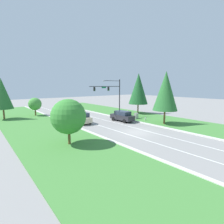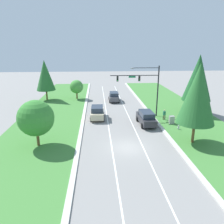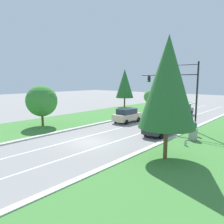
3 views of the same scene
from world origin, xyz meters
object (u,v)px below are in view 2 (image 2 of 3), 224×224
object	(u,v)px
conifer_near_right_tree	(198,78)
conifer_mid_left_tree	(45,75)
fire_hydrant	(178,127)
conifer_far_right_tree	(198,94)
charcoal_suv	(146,118)
oak_far_left_tree	(36,118)
pedestrian	(164,114)
oak_near_left_tree	(77,87)
champagne_suv	(97,112)
graphite_suv	(114,97)
utility_cabinet	(172,120)
traffic_signal_mast	(145,84)

from	to	relation	value
conifer_near_right_tree	conifer_mid_left_tree	size ratio (longest dim) A/B	1.17
fire_hydrant	conifer_far_right_tree	xyz separation A→B (m)	(0.13, -4.31, 5.68)
charcoal_suv	conifer_far_right_tree	bearing A→B (deg)	-60.78
conifer_far_right_tree	oak_far_left_tree	world-z (taller)	conifer_far_right_tree
pedestrian	oak_far_left_tree	bearing A→B (deg)	19.88
oak_near_left_tree	conifer_far_right_tree	size ratio (longest dim) A/B	0.44
conifer_far_right_tree	pedestrian	bearing A→B (deg)	95.82
champagne_suv	oak_far_left_tree	distance (m)	12.08
graphite_suv	champagne_suv	world-z (taller)	champagne_suv
oak_near_left_tree	conifer_mid_left_tree	xyz separation A→B (m)	(-6.36, -0.63, 2.60)
champagne_suv	oak_near_left_tree	distance (m)	14.69
champagne_suv	fire_hydrant	size ratio (longest dim) A/B	6.68
graphite_suv	conifer_far_right_tree	bearing A→B (deg)	-69.47
oak_near_left_tree	oak_far_left_tree	size ratio (longest dim) A/B	0.77
champagne_suv	graphite_suv	bearing A→B (deg)	73.93
oak_near_left_tree	conifer_near_right_tree	bearing A→B (deg)	-30.85
oak_near_left_tree	champagne_suv	bearing A→B (deg)	-72.49
graphite_suv	conifer_mid_left_tree	bearing A→B (deg)	173.40
pedestrian	conifer_mid_left_tree	xyz separation A→B (m)	(-21.22, 14.78, 4.41)
pedestrian	conifer_far_right_tree	world-z (taller)	conifer_far_right_tree
conifer_near_right_tree	charcoal_suv	bearing A→B (deg)	-153.70
conifer_near_right_tree	champagne_suv	bearing A→B (deg)	-175.36
utility_cabinet	conifer_mid_left_tree	bearing A→B (deg)	142.48
oak_near_left_tree	charcoal_suv	bearing A→B (deg)	-56.13
traffic_signal_mast	utility_cabinet	world-z (taller)	traffic_signal_mast
champagne_suv	charcoal_suv	bearing A→B (deg)	-23.58
fire_hydrant	conifer_far_right_tree	distance (m)	7.13
pedestrian	oak_far_left_tree	xyz separation A→B (m)	(-17.39, -8.13, 2.47)
oak_far_left_tree	fire_hydrant	bearing A→B (deg)	11.99
charcoal_suv	oak_far_left_tree	xyz separation A→B (m)	(-14.10, -6.30, 2.35)
traffic_signal_mast	utility_cabinet	bearing A→B (deg)	-49.14
fire_hydrant	traffic_signal_mast	bearing A→B (deg)	119.87
utility_cabinet	conifer_far_right_tree	size ratio (longest dim) A/B	0.13
conifer_far_right_tree	charcoal_suv	bearing A→B (deg)	121.67
graphite_suv	oak_far_left_tree	distance (m)	23.67
utility_cabinet	pedestrian	bearing A→B (deg)	105.72
pedestrian	fire_hydrant	size ratio (longest dim) A/B	2.41
champagne_suv	utility_cabinet	world-z (taller)	champagne_suv
graphite_suv	oak_far_left_tree	size ratio (longest dim) A/B	0.86
champagne_suv	pedestrian	xyz separation A→B (m)	(10.48, -1.49, -0.11)
fire_hydrant	conifer_mid_left_tree	size ratio (longest dim) A/B	0.08
charcoal_suv	conifer_far_right_tree	size ratio (longest dim) A/B	0.54
pedestrian	conifer_mid_left_tree	size ratio (longest dim) A/B	0.20
conifer_near_right_tree	oak_near_left_tree	size ratio (longest dim) A/B	2.37
traffic_signal_mast	oak_near_left_tree	size ratio (longest dim) A/B	1.97
pedestrian	conifer_far_right_tree	xyz separation A→B (m)	(0.88, -8.59, 5.08)
champagne_suv	utility_cabinet	distance (m)	11.55
oak_near_left_tree	conifer_far_right_tree	xyz separation A→B (m)	(15.74, -24.00, 3.27)
conifer_mid_left_tree	champagne_suv	bearing A→B (deg)	-51.02
conifer_near_right_tree	oak_near_left_tree	distance (m)	24.74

